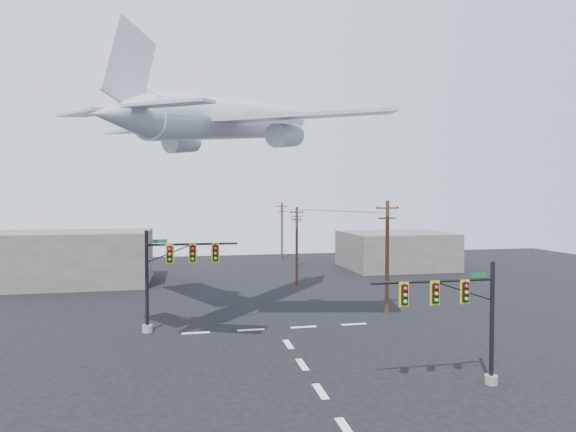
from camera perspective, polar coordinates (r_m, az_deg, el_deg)
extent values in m
plane|color=black|center=(25.76, 3.86, -20.03)|extent=(120.00, 120.00, 0.00)
cube|color=silver|center=(22.26, 6.86, -23.71)|extent=(0.40, 2.00, 0.01)
cube|color=silver|center=(25.76, 3.86, -20.01)|extent=(0.40, 2.00, 0.01)
cube|color=silver|center=(29.39, 1.69, -17.17)|extent=(0.40, 2.00, 0.01)
cube|color=silver|center=(33.10, 0.04, -14.95)|extent=(0.40, 2.00, 0.01)
cube|color=silver|center=(36.32, -10.86, -13.44)|extent=(2.00, 0.40, 0.01)
cube|color=silver|center=(36.58, -4.41, -13.30)|extent=(2.00, 0.40, 0.01)
cube|color=silver|center=(37.28, 1.86, -13.01)|extent=(2.00, 0.40, 0.01)
cube|color=silver|center=(38.37, 7.82, -12.59)|extent=(2.00, 0.40, 0.01)
cylinder|color=gray|center=(28.58, 22.93, -17.43)|extent=(0.64, 0.64, 0.46)
cylinder|color=black|center=(27.73, 23.02, -11.59)|extent=(0.22, 0.22, 6.44)
cylinder|color=black|center=(25.56, 16.87, -7.41)|extent=(6.67, 0.15, 0.15)
cylinder|color=black|center=(26.48, 20.07, -8.33)|extent=(3.51, 0.07, 0.07)
cube|color=black|center=(26.37, 20.23, -8.43)|extent=(0.31, 0.28, 1.01)
cube|color=#E1BC0D|center=(26.39, 20.20, -8.43)|extent=(0.51, 0.04, 1.24)
sphere|color=red|center=(26.18, 20.42, -7.79)|extent=(0.18, 0.18, 0.18)
sphere|color=orange|center=(26.24, 20.41, -8.49)|extent=(0.18, 0.18, 0.18)
sphere|color=#0EE015|center=(26.30, 20.40, -9.18)|extent=(0.18, 0.18, 0.18)
cube|color=black|center=(25.54, 17.01, -8.74)|extent=(0.31, 0.28, 1.01)
cube|color=#E1BC0D|center=(25.56, 16.99, -8.73)|extent=(0.51, 0.04, 1.24)
sphere|color=red|center=(25.35, 17.19, -8.08)|extent=(0.18, 0.18, 0.18)
sphere|color=orange|center=(25.41, 17.18, -8.79)|extent=(0.18, 0.18, 0.18)
sphere|color=#0EE015|center=(25.47, 17.17, -9.51)|extent=(0.18, 0.18, 0.18)
cube|color=black|center=(24.80, 13.58, -9.03)|extent=(0.31, 0.28, 1.01)
cube|color=#E1BC0D|center=(24.82, 13.56, -9.02)|extent=(0.51, 0.04, 1.24)
sphere|color=red|center=(24.60, 13.75, -8.35)|extent=(0.18, 0.18, 0.18)
sphere|color=orange|center=(24.66, 13.74, -9.09)|extent=(0.18, 0.18, 0.18)
sphere|color=#0EE015|center=(24.72, 13.73, -9.82)|extent=(0.18, 0.18, 0.18)
cube|color=#0C5A26|center=(26.75, 21.69, -6.54)|extent=(0.87, 0.04, 0.24)
cylinder|color=gray|center=(37.27, -16.34, -12.69)|extent=(0.74, 0.74, 0.53)
cylinder|color=black|center=(36.55, -16.39, -7.46)|extent=(0.25, 0.25, 7.41)
cylinder|color=black|center=(36.08, -11.23, -3.30)|extent=(6.55, 0.17, 0.17)
cylinder|color=black|center=(36.18, -13.83, -4.31)|extent=(3.51, 0.08, 0.08)
cube|color=black|center=(36.02, -13.84, -4.39)|extent=(0.36, 0.32, 1.16)
cube|color=#E1BC0D|center=(36.04, -13.84, -4.39)|extent=(0.58, 0.04, 1.43)
sphere|color=red|center=(35.80, -13.85, -3.83)|extent=(0.21, 0.21, 0.21)
sphere|color=orange|center=(35.84, -13.85, -4.42)|extent=(0.21, 0.21, 0.21)
sphere|color=#0EE015|center=(35.89, -13.84, -5.01)|extent=(0.21, 0.21, 0.21)
cube|color=black|center=(35.99, -11.22, -4.38)|extent=(0.36, 0.32, 1.16)
cube|color=#E1BC0D|center=(36.01, -11.22, -4.37)|extent=(0.58, 0.04, 1.43)
sphere|color=red|center=(35.78, -11.23, -3.82)|extent=(0.21, 0.21, 0.21)
sphere|color=orange|center=(35.81, -11.22, -4.41)|extent=(0.21, 0.21, 0.21)
sphere|color=#0EE015|center=(35.86, -11.22, -5.00)|extent=(0.21, 0.21, 0.21)
cube|color=black|center=(36.04, -8.61, -4.35)|extent=(0.36, 0.32, 1.16)
cube|color=#E1BC0D|center=(36.06, -8.61, -4.35)|extent=(0.58, 0.04, 1.43)
sphere|color=red|center=(35.82, -8.60, -3.80)|extent=(0.21, 0.21, 0.21)
sphere|color=orange|center=(35.86, -8.60, -4.38)|extent=(0.21, 0.21, 0.21)
sphere|color=#0EE015|center=(35.90, -8.59, -4.97)|extent=(0.21, 0.21, 0.21)
cube|color=#0C5A26|center=(36.06, -14.93, -2.91)|extent=(1.01, 0.04, 0.28)
cylinder|color=#452E1D|center=(41.49, 11.67, -4.80)|extent=(0.32, 0.32, 9.56)
cube|color=#452E1D|center=(41.21, 11.71, 0.93)|extent=(1.91, 0.36, 0.13)
cube|color=#452E1D|center=(41.23, 11.70, -0.25)|extent=(1.49, 0.31, 0.13)
cylinder|color=black|center=(40.98, 10.57, 1.08)|extent=(0.11, 0.11, 0.13)
cylinder|color=black|center=(41.21, 11.71, 1.07)|extent=(0.11, 0.11, 0.13)
cylinder|color=black|center=(41.45, 12.84, 1.07)|extent=(0.11, 0.11, 0.13)
cylinder|color=#452E1D|center=(54.42, 1.04, -3.55)|extent=(0.30, 0.30, 8.79)
cube|color=#452E1D|center=(54.19, 1.05, 0.45)|extent=(1.72, 0.69, 0.12)
cube|color=#452E1D|center=(54.22, 1.05, -0.38)|extent=(1.35, 0.56, 0.12)
cylinder|color=black|center=(53.78, 0.33, 0.55)|extent=(0.10, 0.10, 0.12)
cylinder|color=black|center=(54.19, 1.05, 0.56)|extent=(0.10, 0.10, 0.12)
cylinder|color=black|center=(54.60, 1.75, 0.57)|extent=(0.10, 0.10, 0.12)
cylinder|color=#452E1D|center=(68.36, 1.09, -2.85)|extent=(0.26, 0.26, 7.76)
cube|color=#452E1D|center=(68.16, 1.09, -0.04)|extent=(1.53, 0.63, 0.11)
cube|color=#452E1D|center=(68.18, 1.09, -0.63)|extent=(1.20, 0.51, 0.11)
cylinder|color=black|center=(67.78, 0.59, 0.02)|extent=(0.09, 0.09, 0.11)
cylinder|color=black|center=(68.15, 1.09, 0.03)|extent=(0.09, 0.09, 0.11)
cylinder|color=black|center=(68.53, 1.59, 0.04)|extent=(0.09, 0.09, 0.11)
cylinder|color=#452E1D|center=(77.63, -0.72, -1.77)|extent=(0.31, 0.31, 9.12)
cube|color=#452E1D|center=(77.47, -0.72, 1.13)|extent=(1.79, 0.83, 0.13)
cube|color=#452E1D|center=(77.48, -0.72, 0.51)|extent=(1.40, 0.67, 0.13)
cylinder|color=black|center=(77.01, -1.25, 1.20)|extent=(0.10, 0.10, 0.13)
cylinder|color=black|center=(77.46, -0.72, 1.21)|extent=(0.10, 0.10, 0.13)
cylinder|color=black|center=(77.93, -0.21, 1.21)|extent=(0.10, 0.10, 0.13)
cylinder|color=black|center=(47.26, 4.70, 0.59)|extent=(4.42, 15.02, 0.03)
cylinder|color=black|center=(61.01, 0.39, 0.13)|extent=(3.22, 13.60, 0.03)
cylinder|color=black|center=(72.65, -0.47, 0.54)|extent=(0.51, 9.62, 0.03)
cylinder|color=black|center=(47.75, 6.59, 0.60)|extent=(4.54, 15.02, 0.03)
cylinder|color=black|center=(61.34, 1.75, 0.14)|extent=(3.05, 13.60, 0.03)
cylinder|color=black|center=(72.96, 0.72, 0.55)|extent=(0.25, 9.62, 0.03)
cylinder|color=#B0B6BC|center=(38.23, -6.56, 11.31)|extent=(14.20, 17.01, 5.38)
cone|color=#B0B6BC|center=(48.41, 1.01, 11.10)|extent=(5.19, 5.45, 3.52)
cone|color=#B0B6BC|center=(29.13, -19.20, 11.25)|extent=(4.92, 5.24, 3.22)
cube|color=#B0B6BC|center=(41.21, -15.55, 9.95)|extent=(9.34, 12.83, 0.77)
cube|color=#B0B6BC|center=(33.86, 2.05, 11.78)|extent=(12.88, 6.88, 0.77)
cylinder|color=#B0B6BC|center=(40.48, -12.47, 8.53)|extent=(3.31, 3.57, 2.06)
cylinder|color=#B0B6BC|center=(35.39, -0.34, 9.52)|extent=(3.31, 3.57, 2.06)
cube|color=#B0B6BC|center=(30.22, -18.29, 16.61)|extent=(2.84, 3.54, 5.41)
cube|color=#B0B6BC|center=(31.70, -22.47, 11.25)|extent=(4.49, 5.01, 0.43)
cube|color=#B0B6BC|center=(27.53, -13.98, 12.78)|extent=(5.15, 3.75, 0.43)
cube|color=slate|center=(59.96, -24.72, -4.56)|extent=(18.00, 10.00, 6.00)
cube|color=slate|center=(69.48, 12.62, -3.96)|extent=(14.00, 12.00, 5.00)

